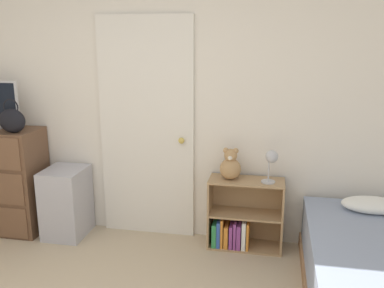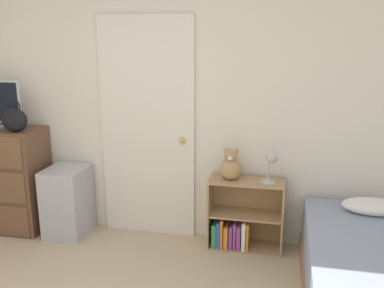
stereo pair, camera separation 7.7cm
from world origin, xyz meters
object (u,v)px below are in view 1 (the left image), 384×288
(bookshelf, at_px, (240,221))
(desk_lamp, at_px, (271,160))
(storage_bin, at_px, (66,202))
(teddy_bear, at_px, (230,166))
(handbag, at_px, (12,120))

(bookshelf, distance_m, desk_lamp, 0.66)
(storage_bin, height_order, bookshelf, storage_bin)
(teddy_bear, height_order, desk_lamp, desk_lamp)
(storage_bin, relative_size, teddy_bear, 2.32)
(handbag, xyz_separation_m, desk_lamp, (2.32, 0.14, -0.28))
(handbag, relative_size, teddy_bear, 1.09)
(bookshelf, relative_size, teddy_bear, 2.33)
(bookshelf, bearing_deg, handbag, -174.78)
(storage_bin, height_order, desk_lamp, desk_lamp)
(handbag, distance_m, teddy_bear, 2.01)
(bookshelf, distance_m, teddy_bear, 0.53)
(handbag, bearing_deg, storage_bin, 15.04)
(desk_lamp, bearing_deg, teddy_bear, 173.23)
(teddy_bear, bearing_deg, desk_lamp, -6.77)
(bookshelf, xyz_separation_m, teddy_bear, (-0.10, -0.00, 0.52))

